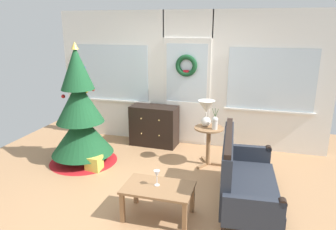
# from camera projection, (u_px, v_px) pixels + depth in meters

# --- Properties ---
(ground_plane) EXTENTS (6.76, 6.76, 0.00)m
(ground_plane) POSITION_uv_depth(u_px,v_px,m) (154.00, 193.00, 4.43)
(ground_plane) COLOR #AD7F56
(back_wall_with_door) EXTENTS (5.20, 0.19, 2.55)m
(back_wall_with_door) POSITION_uv_depth(u_px,v_px,m) (187.00, 79.00, 6.00)
(back_wall_with_door) COLOR white
(back_wall_with_door) RESTS_ON ground
(christmas_tree) EXTENTS (1.15, 1.15, 2.03)m
(christmas_tree) POSITION_uv_depth(u_px,v_px,m) (80.00, 118.00, 5.26)
(christmas_tree) COLOR #4C331E
(christmas_tree) RESTS_ON ground
(dresser_cabinet) EXTENTS (0.92, 0.47, 0.78)m
(dresser_cabinet) POSITION_uv_depth(u_px,v_px,m) (154.00, 126.00, 6.12)
(dresser_cabinet) COLOR black
(dresser_cabinet) RESTS_ON ground
(settee_sofa) EXTENTS (0.81, 1.65, 0.96)m
(settee_sofa) POSITION_uv_depth(u_px,v_px,m) (241.00, 177.00, 4.10)
(settee_sofa) COLOR black
(settee_sofa) RESTS_ON ground
(side_table) EXTENTS (0.50, 0.48, 0.66)m
(side_table) POSITION_uv_depth(u_px,v_px,m) (209.00, 138.00, 5.21)
(side_table) COLOR #8E6642
(side_table) RESTS_ON ground
(table_lamp) EXTENTS (0.28, 0.28, 0.44)m
(table_lamp) POSITION_uv_depth(u_px,v_px,m) (206.00, 110.00, 5.13)
(table_lamp) COLOR silver
(table_lamp) RESTS_ON side_table
(flower_vase) EXTENTS (0.11, 0.10, 0.35)m
(flower_vase) POSITION_uv_depth(u_px,v_px,m) (215.00, 122.00, 5.04)
(flower_vase) COLOR beige
(flower_vase) RESTS_ON side_table
(coffee_table) EXTENTS (0.84, 0.52, 0.41)m
(coffee_table) POSITION_uv_depth(u_px,v_px,m) (158.00, 191.00, 3.80)
(coffee_table) COLOR #8E6642
(coffee_table) RESTS_ON ground
(wine_glass) EXTENTS (0.08, 0.08, 0.20)m
(wine_glass) POSITION_uv_depth(u_px,v_px,m) (157.00, 175.00, 3.78)
(wine_glass) COLOR silver
(wine_glass) RESTS_ON coffee_table
(gift_box) EXTENTS (0.24, 0.21, 0.24)m
(gift_box) POSITION_uv_depth(u_px,v_px,m) (94.00, 163.00, 5.11)
(gift_box) COLOR #D8C64C
(gift_box) RESTS_ON ground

